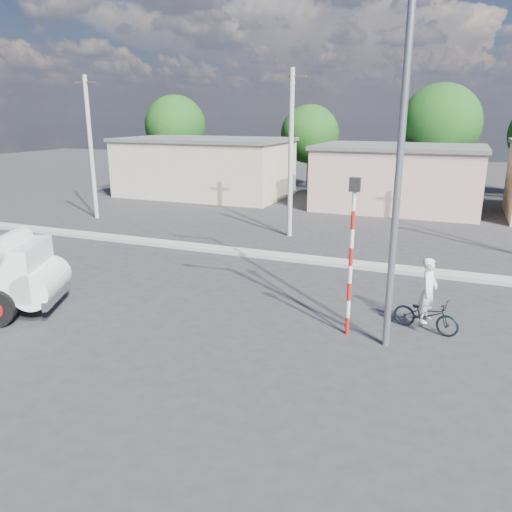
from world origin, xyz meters
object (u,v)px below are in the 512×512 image
at_px(traffic_pole, 352,244).
at_px(streetlight, 393,156).
at_px(bicycle, 426,315).
at_px(cyclist, 427,300).

xyz_separation_m(traffic_pole, streetlight, (0.94, -0.30, 2.37)).
distance_m(bicycle, streetlight, 4.79).
bearing_deg(cyclist, traffic_pole, 133.07).
bearing_deg(traffic_pole, cyclist, 27.59).
xyz_separation_m(cyclist, streetlight, (-1.06, -1.34, 4.05)).
bearing_deg(cyclist, streetlight, 157.24).
distance_m(traffic_pole, streetlight, 2.56).
height_order(cyclist, streetlight, streetlight).
height_order(bicycle, streetlight, streetlight).
relative_size(traffic_pole, streetlight, 0.48).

